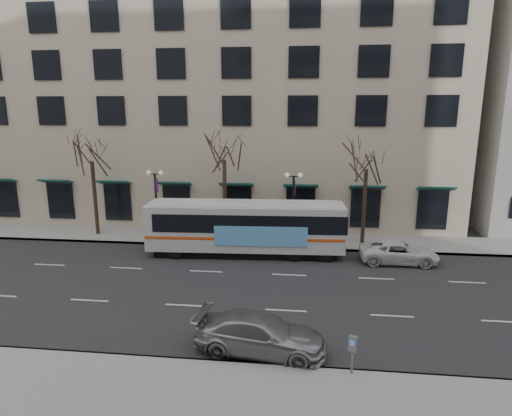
# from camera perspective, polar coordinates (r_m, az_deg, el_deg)

# --- Properties ---
(ground) EXTENTS (160.00, 160.00, 0.00)m
(ground) POSITION_cam_1_polar(r_m,az_deg,el_deg) (24.05, -7.93, -10.36)
(ground) COLOR black
(ground) RESTS_ON ground
(sidewalk_far) EXTENTS (80.00, 4.00, 0.15)m
(sidewalk_far) POSITION_cam_1_polar(r_m,az_deg,el_deg) (31.79, 4.91, -4.28)
(sidewalk_far) COLOR gray
(sidewalk_far) RESTS_ON ground
(building_hotel) EXTENTS (40.00, 20.00, 24.00)m
(building_hotel) POSITION_cam_1_polar(r_m,az_deg,el_deg) (43.13, -4.01, 16.29)
(building_hotel) COLOR tan
(building_hotel) RESTS_ON ground
(tree_far_left) EXTENTS (3.60, 3.60, 8.34)m
(tree_far_left) POSITION_cam_1_polar(r_m,az_deg,el_deg) (34.11, -21.17, 7.43)
(tree_far_left) COLOR black
(tree_far_left) RESTS_ON ground
(tree_far_mid) EXTENTS (3.60, 3.60, 8.55)m
(tree_far_mid) POSITION_cam_1_polar(r_m,az_deg,el_deg) (30.80, -4.29, 8.15)
(tree_far_mid) COLOR black
(tree_far_mid) RESTS_ON ground
(tree_far_right) EXTENTS (3.60, 3.60, 8.06)m
(tree_far_right) POSITION_cam_1_polar(r_m,az_deg,el_deg) (30.62, 14.59, 6.83)
(tree_far_right) COLOR black
(tree_far_right) RESTS_ON ground
(lamp_post_left) EXTENTS (1.22, 0.45, 5.21)m
(lamp_post_left) POSITION_cam_1_polar(r_m,az_deg,el_deg) (32.10, -13.16, 0.88)
(lamp_post_left) COLOR black
(lamp_post_left) RESTS_ON ground
(lamp_post_right) EXTENTS (1.22, 0.45, 5.21)m
(lamp_post_right) POSITION_cam_1_polar(r_m,az_deg,el_deg) (30.28, 4.98, 0.46)
(lamp_post_right) COLOR black
(lamp_post_right) RESTS_ON ground
(city_bus) EXTENTS (13.09, 3.49, 3.52)m
(city_bus) POSITION_cam_1_polar(r_m,az_deg,el_deg) (28.39, -1.22, -2.46)
(city_bus) COLOR silver
(city_bus) RESTS_ON ground
(silver_car) EXTENTS (5.48, 2.75, 1.53)m
(silver_car) POSITION_cam_1_polar(r_m,az_deg,el_deg) (17.71, 0.60, -16.49)
(silver_car) COLOR #94959A
(silver_car) RESTS_ON ground
(white_pickup) EXTENTS (4.86, 2.26, 1.35)m
(white_pickup) POSITION_cam_1_polar(r_m,az_deg,el_deg) (28.63, 18.52, -5.63)
(white_pickup) COLOR silver
(white_pickup) RESTS_ON ground
(pay_station) EXTENTS (0.37, 0.31, 1.46)m
(pay_station) POSITION_cam_1_polar(r_m,az_deg,el_deg) (16.41, 12.80, -17.60)
(pay_station) COLOR slate
(pay_station) RESTS_ON sidewalk_near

